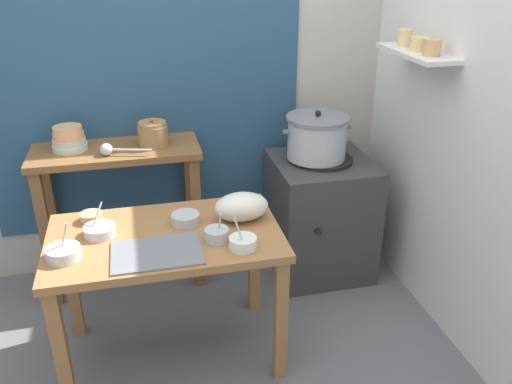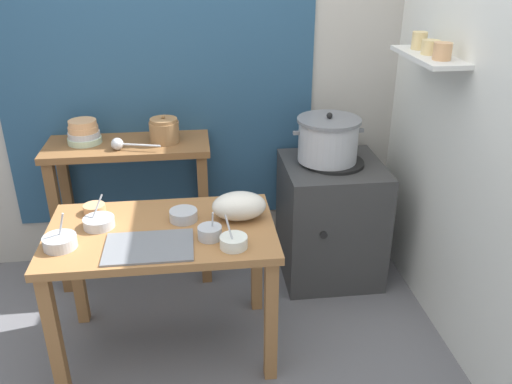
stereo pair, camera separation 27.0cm
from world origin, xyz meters
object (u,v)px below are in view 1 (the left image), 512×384
at_px(back_shelf_table, 119,183).
at_px(prep_bowl_1, 91,217).
at_px(plastic_bag, 241,207).
at_px(prep_bowl_2, 186,218).
at_px(prep_bowl_5, 243,242).
at_px(prep_bowl_0, 99,230).
at_px(prep_bowl_3, 63,253).
at_px(clay_pot, 153,134).
at_px(serving_tray, 157,253).
at_px(steamer_pot, 317,137).
at_px(ladle, 109,150).
at_px(bowl_stack_enamel, 69,139).
at_px(prep_bowl_4, 217,234).
at_px(prep_table, 166,254).
at_px(stove_block, 320,215).

xyz_separation_m(back_shelf_table, prep_bowl_1, (-0.13, -0.53, 0.07)).
bearing_deg(plastic_bag, prep_bowl_2, 176.08).
bearing_deg(prep_bowl_5, prep_bowl_0, 157.02).
bearing_deg(back_shelf_table, prep_bowl_3, -105.08).
relative_size(clay_pot, serving_tray, 0.43).
relative_size(prep_bowl_0, prep_bowl_3, 0.92).
height_order(prep_bowl_1, prep_bowl_3, prep_bowl_3).
xyz_separation_m(steamer_pot, prep_bowl_2, (-0.86, -0.55, -0.16)).
xyz_separation_m(ladle, prep_bowl_0, (-0.05, -0.58, -0.19)).
bearing_deg(clay_pot, bowl_stack_enamel, 175.67).
xyz_separation_m(steamer_pot, ladle, (-1.22, 0.00, 0.02)).
distance_m(back_shelf_table, serving_tray, 0.93).
distance_m(prep_bowl_2, prep_bowl_4, 0.23).
distance_m(prep_table, plastic_bag, 0.43).
distance_m(prep_bowl_0, prep_bowl_5, 0.69).
distance_m(back_shelf_table, steamer_pot, 1.21).
bearing_deg(ladle, prep_bowl_0, -95.37).
height_order(prep_table, prep_bowl_3, prep_bowl_3).
bearing_deg(prep_bowl_2, prep_bowl_0, -177.07).
distance_m(prep_bowl_1, prep_bowl_4, 0.66).
bearing_deg(prep_bowl_1, stove_block, 16.49).
relative_size(back_shelf_table, prep_bowl_1, 8.68).
bearing_deg(prep_bowl_3, prep_bowl_5, -6.80).
xyz_separation_m(ladle, prep_bowl_3, (-0.20, -0.75, -0.18)).
relative_size(plastic_bag, prep_bowl_4, 1.81).
distance_m(prep_bowl_2, prep_bowl_3, 0.59).
height_order(back_shelf_table, serving_tray, back_shelf_table).
distance_m(ladle, prep_bowl_3, 0.80).
bearing_deg(prep_table, prep_bowl_3, -165.23).
bearing_deg(prep_table, serving_tray, -105.41).
distance_m(back_shelf_table, prep_bowl_2, 0.74).
height_order(plastic_bag, prep_bowl_1, plastic_bag).
distance_m(clay_pot, bowl_stack_enamel, 0.47).
bearing_deg(steamer_pot, prep_bowl_4, -134.58).
xyz_separation_m(back_shelf_table, steamer_pot, (1.18, -0.11, 0.23)).
bearing_deg(plastic_bag, prep_bowl_1, 168.18).
bearing_deg(prep_bowl_0, stove_block, 22.96).
height_order(serving_tray, prep_bowl_3, prep_bowl_3).
relative_size(prep_table, plastic_bag, 4.08).
bearing_deg(steamer_pot, prep_bowl_2, -147.27).
distance_m(clay_pot, serving_tray, 0.95).
bearing_deg(prep_bowl_1, prep_table, -31.81).
bearing_deg(clay_pot, plastic_bag, -61.08).
distance_m(steamer_pot, serving_tray, 1.31).
relative_size(stove_block, prep_bowl_5, 5.05).
height_order(stove_block, clay_pot, clay_pot).
xyz_separation_m(steamer_pot, plastic_bag, (-0.59, -0.57, -0.12)).
distance_m(stove_block, serving_tray, 1.36).
relative_size(back_shelf_table, ladle, 3.41).
distance_m(prep_table, ladle, 0.76).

